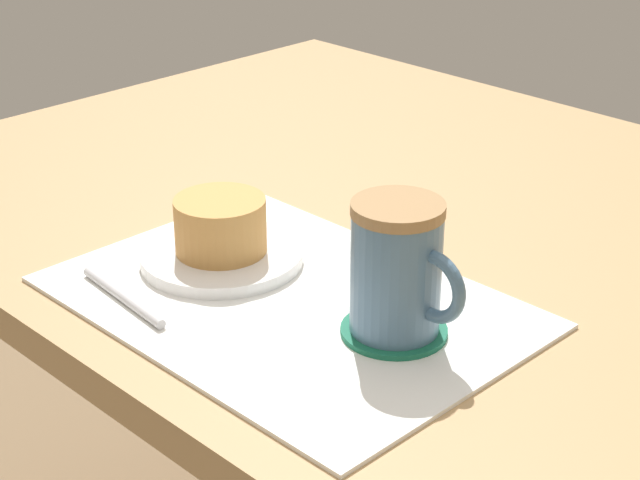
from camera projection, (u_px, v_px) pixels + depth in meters
The scene contains 7 objects.
dining_table at pixel (460, 292), 1.13m from camera, with size 1.30×0.85×0.73m.
placemat at pixel (288, 302), 0.96m from camera, with size 0.42×0.29×0.00m, color white.
pastry_plate at pixel (222, 256), 1.02m from camera, with size 0.16×0.16×0.01m, color white.
pastry at pixel (220, 225), 1.01m from camera, with size 0.09×0.09×0.05m, color tan.
coffee_coaster at pixel (394, 331), 0.90m from camera, with size 0.09×0.09×0.01m, color #196B4C.
coffee_mug at pixel (398, 268), 0.88m from camera, with size 0.11×0.08×0.12m.
teaspoon at pixel (123, 297), 0.95m from camera, with size 0.01×0.01×0.13m, color silver.
Camera 1 is at (0.60, -0.81, 1.19)m, focal length 60.00 mm.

